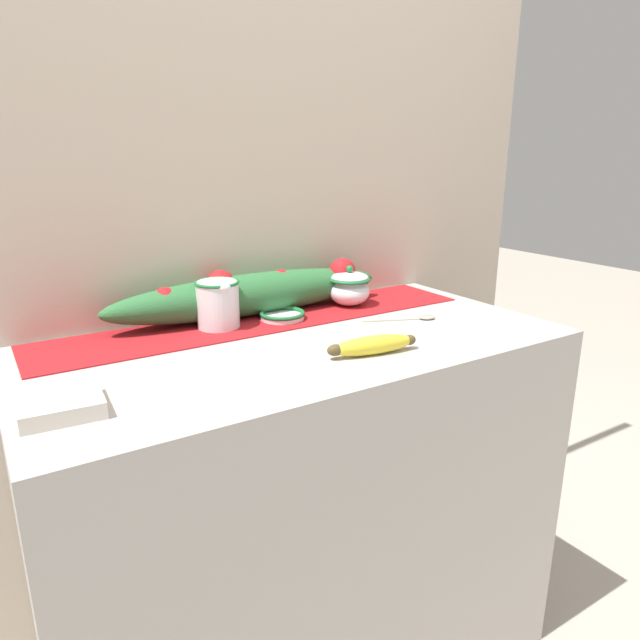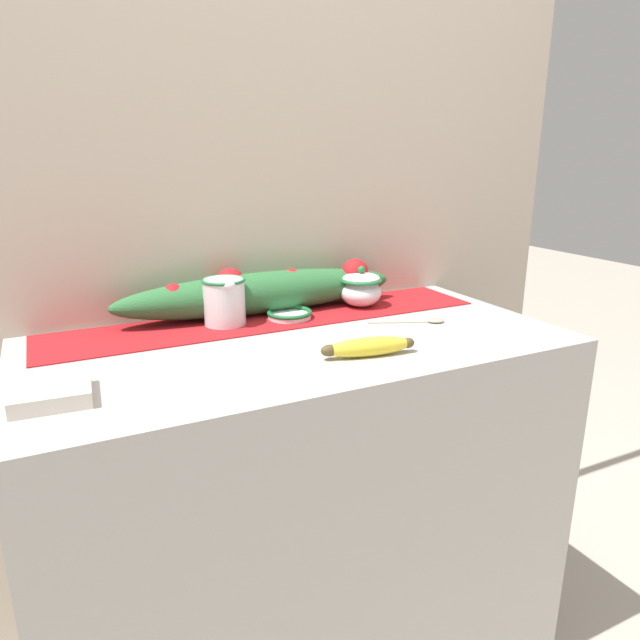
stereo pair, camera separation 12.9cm
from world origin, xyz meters
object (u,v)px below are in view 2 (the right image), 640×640
sugar_bowl (361,289)px  spoon (431,321)px  banana (368,347)px  napkin_stack (52,392)px  small_dish (290,314)px  cream_pitcher (224,300)px

sugar_bowl → spoon: size_ratio=0.62×
banana → napkin_stack: (-0.61, 0.05, -0.01)m
small_dish → banana: size_ratio=0.55×
cream_pitcher → spoon: size_ratio=0.69×
sugar_bowl → banana: bearing=-117.8°
banana → napkin_stack: size_ratio=1.64×
sugar_bowl → small_dish: bearing=-174.5°
cream_pitcher → spoon: cream_pitcher is taller
banana → cream_pitcher: bearing=120.2°
banana → spoon: (0.27, 0.14, -0.02)m
banana → spoon: 0.30m
sugar_bowl → cream_pitcher: bearing=179.8°
banana → spoon: size_ratio=1.14×
sugar_bowl → small_dish: sugar_bowl is taller
sugar_bowl → napkin_stack: (-0.80, -0.30, -0.04)m
cream_pitcher → sugar_bowl: cream_pitcher is taller
sugar_bowl → banana: size_ratio=0.54×
banana → napkin_stack: banana is taller
sugar_bowl → spoon: (0.08, -0.21, -0.05)m
cream_pitcher → napkin_stack: bearing=-143.3°
sugar_bowl → banana: (-0.19, -0.35, -0.03)m
spoon → sugar_bowl: bearing=134.7°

